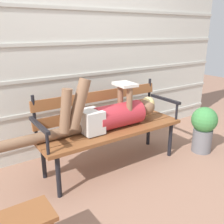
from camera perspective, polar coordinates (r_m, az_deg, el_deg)
name	(u,v)px	position (r m, az deg, el deg)	size (l,w,h in m)	color
ground_plane	(117,169)	(2.82, 1.05, -12.72)	(12.00, 12.00, 0.00)	#936B56
house_siding	(80,43)	(3.07, -7.20, 15.23)	(4.71, 0.08, 2.60)	beige
park_bench	(108,123)	(2.73, -0.83, -2.44)	(1.60, 0.51, 0.86)	brown
reclining_person	(108,115)	(2.60, -1.00, -0.62)	(1.74, 0.26, 0.59)	#B72D38
potted_plant	(204,127)	(3.26, 19.99, -3.21)	(0.31, 0.31, 0.57)	slate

